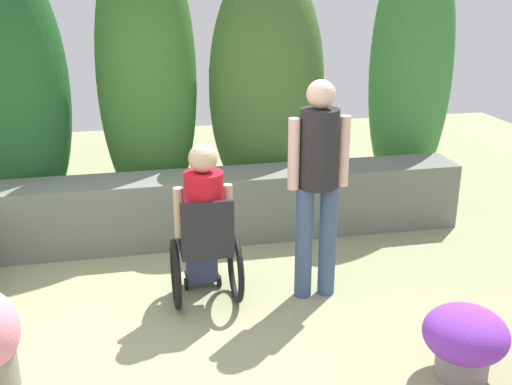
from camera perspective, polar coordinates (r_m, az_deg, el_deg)
The scene contains 6 objects.
ground_plane at distance 4.62m, azimuth -10.02°, elevation -13.61°, with size 13.48×13.48×0.00m, color gray.
stone_retaining_wall at distance 6.07m, azimuth -10.96°, elevation -1.80°, with size 6.55×0.53×0.67m, color slate.
hedge_backdrop at distance 6.46m, azimuth -9.55°, elevation 9.38°, with size 7.02×0.99×3.07m.
person_in_wheelchair at distance 4.84m, azimuth -4.83°, elevation -3.46°, with size 0.53×0.66×1.33m.
person_standing_companion at distance 4.80m, azimuth 5.78°, elevation 1.54°, with size 0.49×0.30×1.78m.
flower_pot_terracotta_by_wall at distance 4.31m, azimuth 18.81°, elevation -12.77°, with size 0.55×0.55×0.49m.
Camera 1 is at (-0.03, -3.89, 2.49)m, focal length 43.12 mm.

